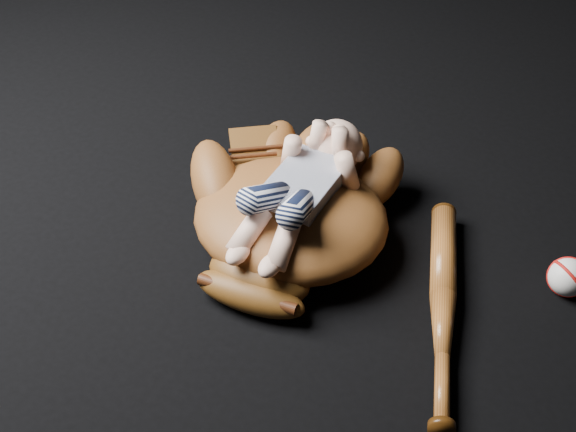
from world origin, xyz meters
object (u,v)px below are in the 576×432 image
Objects in this scene: baseball_glove at (291,210)px; baseball at (568,277)px; baseball_bat at (443,309)px; newborn_baby at (296,190)px.

baseball_glove is 7.42× the size of baseball.
baseball_bat is at bearing -137.01° from baseball.
baseball_bat is at bearing -12.83° from baseball_glove.
baseball_bat is (0.30, -0.05, -0.11)m from newborn_baby.
newborn_baby is at bearing 171.38° from baseball_bat.
baseball_glove reaches higher than baseball.
newborn_baby reaches higher than baseball_glove.
newborn_baby is at bearing -166.43° from baseball.
newborn_baby reaches higher than baseball_bat.
baseball is (0.17, 0.16, 0.01)m from baseball_bat.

